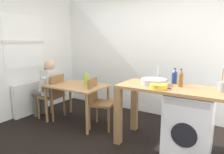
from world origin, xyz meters
TOP-DOWN VIEW (x-y plane):
  - ground_plane at (0.00, 0.00)m, footprint 5.46×5.46m
  - wall_back at (0.00, 1.75)m, footprint 4.60×0.10m
  - wall_window_side at (-2.15, 0.00)m, footprint 0.12×3.80m
  - radiator at (-2.02, 0.30)m, footprint 0.10×0.80m
  - dining_table at (-0.86, 0.49)m, footprint 1.10×0.76m
  - chair_person_seat at (-1.41, 0.40)m, footprint 0.45×0.45m
  - chair_opposite at (-0.38, 0.53)m, footprint 0.49×0.49m
  - seated_person at (-1.57, 0.38)m, footprint 0.53×0.53m
  - kitchen_counter at (0.72, 0.47)m, footprint 1.50×0.68m
  - washing_machine at (1.19, 0.47)m, footprint 0.60×0.61m
  - sink_basin at (0.66, 0.47)m, footprint 0.38×0.38m
  - tap at (0.66, 0.65)m, footprint 0.02×0.02m
  - bottle_tall_green at (0.90, 0.72)m, footprint 0.08×0.08m
  - bottle_squat_brown at (1.03, 0.55)m, footprint 0.06×0.06m
  - mixing_bowl at (0.80, 0.27)m, footprint 0.24×0.24m
  - utensil_crock at (1.56, 0.52)m, footprint 0.11×0.11m
  - vase at (-0.71, 0.59)m, footprint 0.09×0.09m
  - scissors at (0.88, 0.37)m, footprint 0.15×0.06m

SIDE VIEW (x-z plane):
  - ground_plane at x=0.00m, z-range 0.00..0.00m
  - radiator at x=-2.02m, z-range 0.00..0.70m
  - washing_machine at x=1.19m, z-range 0.00..0.86m
  - chair_person_seat at x=-1.41m, z-range 0.06..0.96m
  - chair_opposite at x=-0.38m, z-range 0.06..0.96m
  - dining_table at x=-0.86m, z-range 0.27..1.01m
  - seated_person at x=-1.57m, z-range 0.07..1.27m
  - kitchen_counter at x=0.72m, z-range 0.30..1.22m
  - vase at x=-0.71m, z-range 0.74..0.97m
  - scissors at x=0.88m, z-range 0.92..0.93m
  - mixing_bowl at x=0.80m, z-range 0.92..0.99m
  - sink_basin at x=0.66m, z-range 0.92..1.01m
  - utensil_crock at x=1.56m, z-range 0.84..1.14m
  - bottle_tall_green at x=0.90m, z-range 0.91..1.15m
  - bottle_squat_brown at x=1.03m, z-range 0.91..1.16m
  - tap at x=0.66m, z-range 0.92..1.20m
  - wall_back at x=0.00m, z-range 0.00..2.70m
  - wall_window_side at x=-2.15m, z-range 0.00..2.70m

